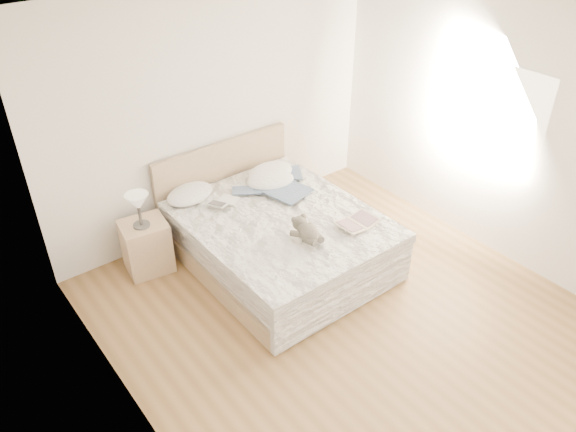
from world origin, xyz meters
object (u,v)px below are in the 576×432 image
object	(u,v)px
childrens_book	(357,223)
table_lamp	(138,204)
nightstand	(147,246)
teddy_bear	(308,238)
bed	(276,236)
photo_book	(223,203)

from	to	relation	value
childrens_book	table_lamp	bearing A→B (deg)	137.92
nightstand	teddy_bear	size ratio (longest dim) A/B	1.69
nightstand	childrens_book	xyz separation A→B (m)	(1.63, -1.38, 0.35)
table_lamp	childrens_book	distance (m)	2.14
bed	photo_book	size ratio (longest dim) A/B	7.55
photo_book	bed	bearing A→B (deg)	-82.39
teddy_bear	nightstand	bearing A→B (deg)	130.85
nightstand	bed	bearing A→B (deg)	-32.09
nightstand	photo_book	distance (m)	0.90
nightstand	table_lamp	world-z (taller)	table_lamp
photo_book	teddy_bear	world-z (taller)	teddy_bear
table_lamp	bed	bearing A→B (deg)	-30.59
table_lamp	photo_book	world-z (taller)	table_lamp
nightstand	photo_book	world-z (taller)	photo_book
bed	photo_book	bearing A→B (deg)	126.73
photo_book	teddy_bear	distance (m)	1.08
childrens_book	nightstand	bearing A→B (deg)	136.96
table_lamp	childrens_book	size ratio (longest dim) A/B	0.89
table_lamp	teddy_bear	xyz separation A→B (m)	(1.09, -1.27, -0.17)
childrens_book	teddy_bear	distance (m)	0.56
nightstand	teddy_bear	world-z (taller)	teddy_bear
bed	table_lamp	xyz separation A→B (m)	(-1.16, 0.68, 0.52)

